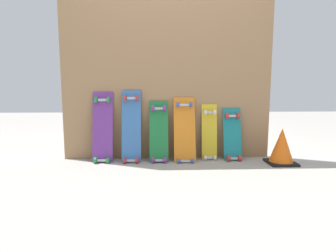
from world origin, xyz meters
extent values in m
plane|color=#9E9991|center=(0.00, 0.00, 0.00)|extent=(12.00, 12.00, 0.00)
cube|color=#99724C|center=(0.00, 0.07, 0.93)|extent=(2.29, 0.04, 1.86)
cube|color=#6B338C|center=(-0.70, -0.04, 0.34)|extent=(0.22, 0.19, 0.81)
cube|color=#B7B7BF|center=(-0.70, -0.13, 0.03)|extent=(0.10, 0.04, 0.03)
cube|color=#B7B7BF|center=(-0.70, 0.00, 0.66)|extent=(0.10, 0.04, 0.03)
cylinder|color=#268C3F|center=(-0.77, -0.15, 0.03)|extent=(0.03, 0.06, 0.06)
cylinder|color=#268C3F|center=(-0.63, -0.15, 0.03)|extent=(0.03, 0.06, 0.06)
cylinder|color=#268C3F|center=(-0.77, -0.02, 0.66)|extent=(0.03, 0.06, 0.06)
cylinder|color=#268C3F|center=(-0.63, -0.02, 0.66)|extent=(0.03, 0.06, 0.06)
cube|color=#386BAD|center=(-0.39, -0.05, 0.35)|extent=(0.20, 0.21, 0.83)
cube|color=#B7B7BF|center=(-0.39, -0.15, 0.03)|extent=(0.09, 0.04, 0.03)
cube|color=#B7B7BF|center=(-0.39, 0.00, 0.68)|extent=(0.09, 0.04, 0.03)
cylinder|color=red|center=(-0.46, -0.17, 0.03)|extent=(0.03, 0.06, 0.06)
cylinder|color=red|center=(-0.33, -0.17, 0.03)|extent=(0.03, 0.06, 0.06)
cylinder|color=red|center=(-0.46, -0.02, 0.68)|extent=(0.03, 0.06, 0.06)
cylinder|color=red|center=(-0.33, -0.02, 0.68)|extent=(0.03, 0.06, 0.06)
cube|color=#1E7238|center=(-0.10, -0.06, 0.29)|extent=(0.20, 0.21, 0.71)
cube|color=#B7B7BF|center=(-0.10, -0.16, 0.03)|extent=(0.09, 0.04, 0.03)
cube|color=#B7B7BF|center=(-0.10, -0.01, 0.56)|extent=(0.09, 0.04, 0.03)
cylinder|color=purple|center=(-0.16, -0.17, 0.03)|extent=(0.03, 0.06, 0.06)
cylinder|color=purple|center=(-0.04, -0.17, 0.03)|extent=(0.03, 0.06, 0.06)
cylinder|color=purple|center=(-0.16, -0.02, 0.57)|extent=(0.03, 0.06, 0.06)
cylinder|color=purple|center=(-0.04, -0.02, 0.57)|extent=(0.03, 0.06, 0.06)
cube|color=orange|center=(0.18, -0.07, 0.30)|extent=(0.23, 0.23, 0.76)
cube|color=#B7B7BF|center=(0.18, -0.17, 0.02)|extent=(0.10, 0.04, 0.03)
cube|color=#B7B7BF|center=(0.18, -0.01, 0.60)|extent=(0.10, 0.04, 0.03)
cylinder|color=#3359B2|center=(0.11, -0.19, 0.02)|extent=(0.03, 0.05, 0.05)
cylinder|color=#3359B2|center=(0.25, -0.19, 0.02)|extent=(0.03, 0.05, 0.05)
cylinder|color=#3359B2|center=(0.11, -0.02, 0.61)|extent=(0.03, 0.05, 0.05)
cylinder|color=#3359B2|center=(0.25, -0.02, 0.61)|extent=(0.03, 0.05, 0.05)
cube|color=gold|center=(0.46, 0.00, 0.27)|extent=(0.17, 0.10, 0.68)
cube|color=#B7B7BF|center=(0.46, -0.06, 0.02)|extent=(0.08, 0.04, 0.03)
cube|color=#B7B7BF|center=(0.46, 0.01, 0.52)|extent=(0.08, 0.04, 0.03)
cylinder|color=beige|center=(0.41, -0.07, 0.03)|extent=(0.03, 0.05, 0.05)
cylinder|color=beige|center=(0.51, -0.07, 0.03)|extent=(0.03, 0.05, 0.05)
cylinder|color=beige|center=(0.41, -0.01, 0.52)|extent=(0.03, 0.05, 0.05)
cylinder|color=beige|center=(0.51, -0.01, 0.52)|extent=(0.03, 0.05, 0.05)
cube|color=#197A7F|center=(0.71, -0.03, 0.25)|extent=(0.20, 0.17, 0.63)
cube|color=#B7B7BF|center=(0.71, -0.11, 0.03)|extent=(0.09, 0.04, 0.03)
cube|color=#B7B7BF|center=(0.71, 0.00, 0.48)|extent=(0.09, 0.04, 0.03)
cylinder|color=red|center=(0.65, -0.13, 0.03)|extent=(0.03, 0.06, 0.06)
cylinder|color=red|center=(0.77, -0.13, 0.03)|extent=(0.03, 0.06, 0.06)
cylinder|color=red|center=(0.65, -0.02, 0.48)|extent=(0.03, 0.06, 0.06)
cylinder|color=red|center=(0.77, -0.02, 0.48)|extent=(0.03, 0.06, 0.06)
cube|color=black|center=(1.18, -0.24, 0.01)|extent=(0.28, 0.28, 0.02)
cone|color=orange|center=(1.18, -0.24, 0.20)|extent=(0.24, 0.24, 0.35)
camera|label=1|loc=(-0.13, -3.09, 0.79)|focal=30.47mm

